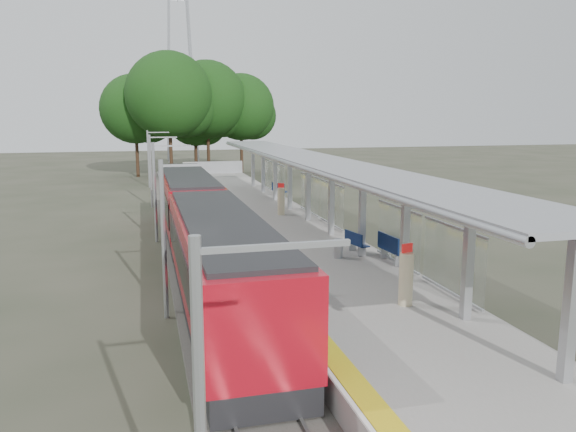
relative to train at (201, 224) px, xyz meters
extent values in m
plane|color=#474438|center=(4.50, -12.86, -2.05)|extent=(200.00, 200.00, 0.00)
cube|color=#59544C|center=(0.00, 7.14, -1.93)|extent=(3.00, 70.00, 0.24)
cube|color=gray|center=(4.50, 7.14, -1.55)|extent=(6.00, 50.00, 1.00)
cube|color=yellow|center=(1.95, 7.14, -1.04)|extent=(0.60, 50.00, 0.02)
cube|color=#9EA0A5|center=(4.50, 32.09, -0.45)|extent=(6.00, 0.10, 1.20)
cube|color=black|center=(0.00, -7.02, -1.40)|extent=(2.50, 13.50, 0.70)
cube|color=#A00B18|center=(0.00, -7.02, 0.20)|extent=(2.65, 13.50, 2.50)
cube|color=black|center=(0.00, -7.02, 0.25)|extent=(2.72, 12.96, 1.20)
cube|color=black|center=(0.00, -7.02, 1.50)|extent=(2.40, 12.82, 0.15)
cube|color=#0C5B7D|center=(1.36, -7.02, 0.05)|extent=(0.04, 1.30, 2.00)
cylinder|color=black|center=(0.00, -11.74, -1.70)|extent=(2.20, 0.70, 0.70)
cube|color=black|center=(0.00, 7.08, -1.40)|extent=(2.50, 13.50, 0.70)
cube|color=#A00B18|center=(0.00, 7.08, 0.20)|extent=(2.65, 13.50, 2.50)
cube|color=black|center=(0.00, 7.08, 0.25)|extent=(2.72, 12.96, 1.20)
cube|color=black|center=(0.00, 7.08, 1.50)|extent=(2.40, 12.82, 0.15)
cube|color=#0C5B7D|center=(1.36, 7.08, 0.05)|extent=(0.04, 1.30, 2.00)
cylinder|color=black|center=(0.00, 2.36, -1.70)|extent=(2.20, 0.70, 0.70)
cube|color=black|center=(0.00, 0.03, -0.05)|extent=(2.30, 0.80, 2.40)
cube|color=#9EA0A5|center=(6.50, -14.86, 0.70)|extent=(0.25, 0.25, 3.50)
cube|color=#9EA0A5|center=(6.50, -10.86, 0.70)|extent=(0.25, 0.25, 3.50)
cube|color=#9EA0A5|center=(6.50, -6.86, 0.70)|extent=(0.25, 0.25, 3.50)
cube|color=#9EA0A5|center=(6.50, -2.86, 0.70)|extent=(0.25, 0.25, 3.50)
cube|color=#9EA0A5|center=(6.50, 1.14, 0.70)|extent=(0.25, 0.25, 3.50)
cube|color=#9EA0A5|center=(6.50, 5.14, 0.70)|extent=(0.25, 0.25, 3.50)
cube|color=#9EA0A5|center=(6.50, 9.14, 0.70)|extent=(0.25, 0.25, 3.50)
cube|color=#9EA0A5|center=(6.50, 13.14, 0.70)|extent=(0.25, 0.25, 3.50)
cube|color=#9EA0A5|center=(6.50, 17.14, 0.70)|extent=(0.25, 0.25, 3.50)
cube|color=#9EA0A5|center=(6.50, 21.14, 0.70)|extent=(0.25, 0.25, 3.50)
cube|color=gray|center=(6.10, 3.14, 2.53)|extent=(3.20, 38.00, 0.16)
cylinder|color=#9EA0A5|center=(4.55, 3.14, 2.45)|extent=(0.24, 38.00, 0.24)
cube|color=silver|center=(7.20, -8.86, 0.15)|extent=(0.05, 3.70, 2.20)
cube|color=silver|center=(7.20, -4.86, 0.15)|extent=(0.05, 3.70, 2.20)
cube|color=silver|center=(7.20, 3.14, 0.15)|extent=(0.05, 3.70, 2.20)
cube|color=silver|center=(7.20, 7.14, 0.15)|extent=(0.05, 3.70, 2.20)
cube|color=silver|center=(7.20, 15.14, 0.15)|extent=(0.05, 3.70, 2.20)
cube|color=silver|center=(7.20, 19.14, 0.15)|extent=(0.05, 3.70, 2.20)
cylinder|color=#382316|center=(-2.90, 40.06, 0.44)|extent=(0.36, 0.36, 4.98)
sphere|color=#143F12|center=(-2.90, 40.06, 5.41)|extent=(7.57, 7.57, 7.57)
cylinder|color=#382316|center=(0.61, 36.32, 0.91)|extent=(0.36, 0.36, 5.92)
sphere|color=#143F12|center=(0.61, 36.32, 6.83)|extent=(9.01, 9.01, 9.01)
cylinder|color=#382316|center=(3.71, 41.67, 0.15)|extent=(0.36, 0.36, 4.40)
sphere|color=#143F12|center=(3.71, 41.67, 4.55)|extent=(6.69, 6.69, 6.69)
cylinder|color=#382316|center=(5.00, 40.04, 0.80)|extent=(0.36, 0.36, 5.71)
sphere|color=#143F12|center=(5.00, 40.04, 6.51)|extent=(8.68, 8.68, 8.68)
cylinder|color=#382316|center=(9.20, 42.16, 0.53)|extent=(0.36, 0.36, 5.16)
sphere|color=#143F12|center=(9.20, 42.16, 5.69)|extent=(7.84, 7.84, 7.84)
cube|color=#9EA0A5|center=(-0.80, -17.86, 3.15)|extent=(2.00, 0.08, 0.08)
cylinder|color=#9EA0A5|center=(-1.80, -5.86, 0.65)|extent=(0.16, 0.16, 5.40)
cube|color=#9EA0A5|center=(-0.80, -5.86, 3.15)|extent=(2.00, 0.08, 0.08)
cylinder|color=#9EA0A5|center=(-1.80, 6.14, 0.65)|extent=(0.16, 0.16, 5.40)
cube|color=#9EA0A5|center=(-0.80, 6.14, 3.15)|extent=(2.00, 0.08, 0.08)
cylinder|color=#9EA0A5|center=(-1.80, 18.14, 0.65)|extent=(0.16, 0.16, 5.40)
cube|color=#9EA0A5|center=(-0.80, 18.14, 3.15)|extent=(2.00, 0.08, 0.08)
cylinder|color=#9EA0A5|center=(-1.80, 30.14, 0.65)|extent=(0.16, 0.16, 5.40)
cube|color=#9EA0A5|center=(-0.80, 30.14, 3.15)|extent=(2.00, 0.08, 0.08)
cube|color=#0F214C|center=(7.20, -4.47, -0.55)|extent=(0.62, 1.69, 0.07)
cube|color=#0F214C|center=(6.98, -4.47, -0.22)|extent=(0.19, 1.66, 0.61)
cube|color=#9EA0A5|center=(7.20, -5.13, -0.81)|extent=(0.45, 0.10, 0.49)
cube|color=#9EA0A5|center=(7.20, -3.80, -0.81)|extent=(0.45, 0.10, 0.49)
cube|color=#0F214C|center=(6.36, -2.70, -0.64)|extent=(0.66, 1.41, 0.05)
cube|color=#0F214C|center=(6.18, -2.70, -0.37)|extent=(0.31, 1.35, 0.50)
cube|color=#9EA0A5|center=(6.36, -3.25, -0.85)|extent=(0.37, 0.12, 0.40)
cube|color=#9EA0A5|center=(6.36, -2.16, -0.85)|extent=(0.37, 0.12, 0.40)
cube|color=#0F214C|center=(7.16, 14.22, -0.60)|extent=(0.98, 1.56, 0.06)
cube|color=#0F214C|center=(6.96, 14.22, -0.30)|extent=(0.62, 1.41, 0.55)
cube|color=#9EA0A5|center=(7.16, 13.62, -0.83)|extent=(0.39, 0.21, 0.44)
cube|color=#9EA0A5|center=(7.16, 14.82, -0.83)|extent=(0.39, 0.21, 0.44)
cylinder|color=#C7B991|center=(5.37, -9.30, -0.23)|extent=(0.44, 0.44, 1.65)
cube|color=red|center=(5.37, -9.30, 0.77)|extent=(0.39, 0.16, 0.28)
cylinder|color=#C7B991|center=(5.46, 7.21, -0.26)|extent=(0.42, 0.42, 1.59)
cube|color=red|center=(5.46, 7.21, 0.70)|extent=(0.37, 0.20, 0.27)
cylinder|color=#9EA0A5|center=(5.30, -3.28, -0.65)|extent=(0.43, 0.43, 0.80)
camera|label=1|loc=(-2.37, -24.56, 4.79)|focal=35.00mm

